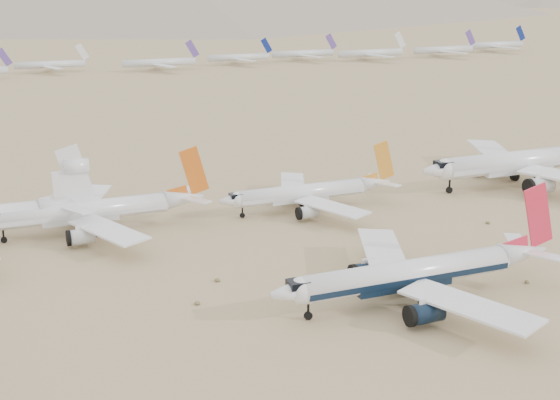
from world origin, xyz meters
The scene contains 7 objects.
ground centered at (0.00, 0.00, 0.00)m, with size 7000.00×7000.00×0.00m, color #87704E.
main_airliner centered at (3.27, 2.61, 4.78)m, with size 49.27×48.12×17.39m.
row2_navy_widebody centered at (66.81, 53.79, 5.77)m, with size 58.11×56.83×20.67m.
row2_gold_tail centered at (7.38, 54.51, 3.99)m, with size 40.03×39.15×14.25m.
row2_orange_tail centered at (-39.30, 57.08, 4.53)m, with size 45.25×44.26×16.14m.
distant_storage_row centered at (17.05, 315.68, 4.42)m, with size 552.50×55.36×15.64m.
desert_scrub centered at (-2.14, -27.24, 0.29)m, with size 261.14×121.67×0.63m.
Camera 1 is at (-61.66, -96.77, 51.56)m, focal length 50.00 mm.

